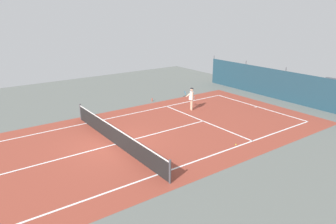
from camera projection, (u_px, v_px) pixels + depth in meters
ground_plane at (116, 144)px, 17.18m from camera, size 36.00×36.00×0.00m
court_surface at (116, 144)px, 17.18m from camera, size 11.02×26.60×0.01m
tennis_net at (115, 136)px, 17.02m from camera, size 10.12×0.10×1.10m
back_fence at (287, 91)px, 25.61m from camera, size 16.30×0.98×2.70m
tennis_player at (191, 97)px, 22.80m from camera, size 0.85×0.64×1.64m
tennis_ball_near_player at (236, 144)px, 17.08m from camera, size 0.07×0.07×0.07m
parked_car at (330, 90)px, 25.30m from camera, size 2.18×4.28×1.68m
water_bottle at (152, 100)px, 25.24m from camera, size 0.08×0.08×0.24m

